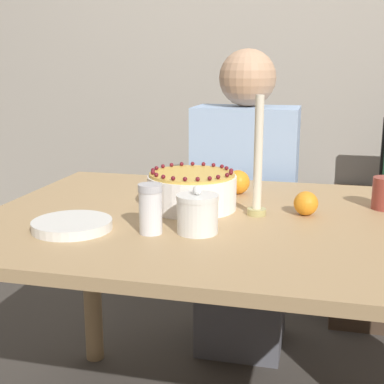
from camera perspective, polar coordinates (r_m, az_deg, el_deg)
The scene contains 10 objects.
wall_behind at distance 2.79m, azimuth 8.66°, elevation 16.31°, with size 8.00×0.05×2.60m.
dining_table at distance 1.50m, azimuth 2.70°, elevation -6.99°, with size 1.28×0.96×0.75m.
cake at distance 1.52m, azimuth 0.00°, elevation 0.15°, with size 0.25×0.25×0.11m.
sugar_bowl at distance 1.30m, azimuth 0.59°, elevation -2.30°, with size 0.10×0.10×0.12m.
sugar_shaker at distance 1.30m, azimuth -4.45°, elevation -1.78°, with size 0.06×0.06×0.12m.
plate_stack at distance 1.37m, azimuth -12.67°, elevation -3.45°, with size 0.20×0.20×0.02m.
candle at distance 1.45m, azimuth 7.05°, elevation 2.74°, with size 0.05×0.05×0.33m.
orange_fruit_0 at distance 1.70m, azimuth 4.92°, elevation 1.07°, with size 0.08×0.08×0.08m.
orange_fruit_1 at distance 1.49m, azimuth 12.05°, elevation -1.19°, with size 0.07×0.07×0.07m.
person_man_blue_shirt at distance 2.17m, azimuth 5.58°, elevation -3.32°, with size 0.40×0.34×1.21m.
Camera 1 is at (0.26, -1.38, 1.16)m, focal length 50.00 mm.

